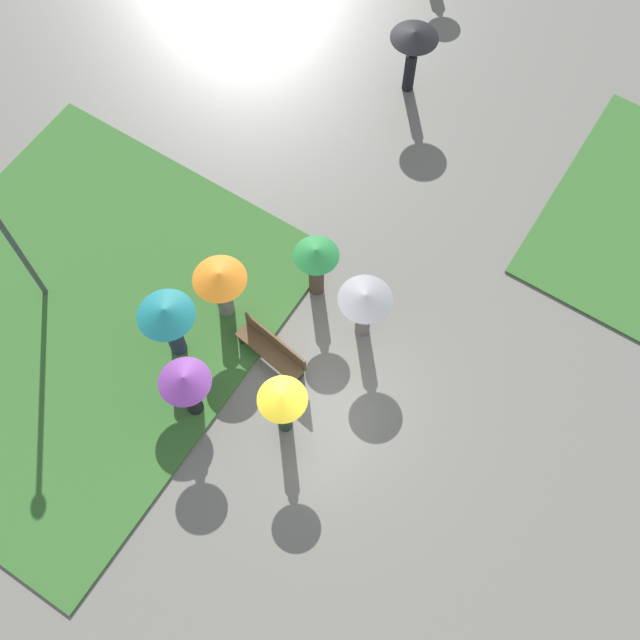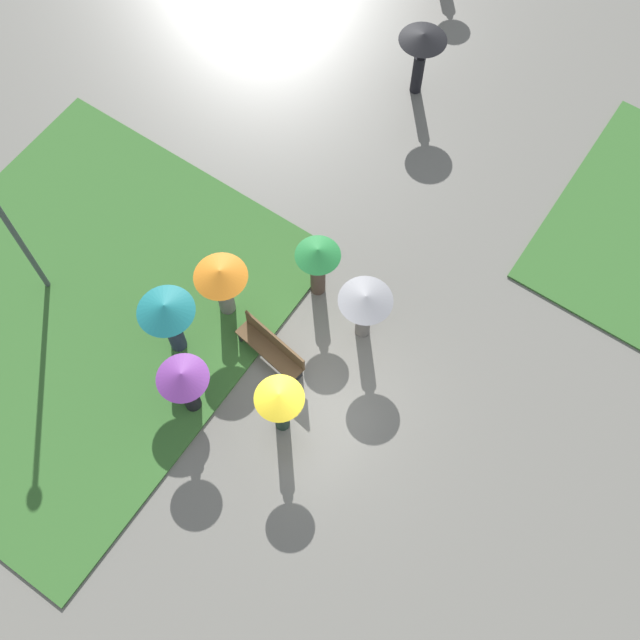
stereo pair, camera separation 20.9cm
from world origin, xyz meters
The scene contains 11 objects.
ground_plane centered at (0.00, 0.00, 0.00)m, with size 90.00×90.00×0.00m, color slate.
lawn_patch_near centered at (-5.51, -1.39, 0.03)m, with size 8.06×9.53×0.06m.
park_bench centered at (-1.21, 0.37, 0.47)m, with size 1.75×0.68×0.90m.
lamp_post centered at (-6.46, -1.10, 2.50)m, with size 0.32×0.32×3.82m.
crowd_person_yellow centered at (-0.13, -0.78, 1.32)m, with size 1.00×1.00×1.80m.
crowd_person_grey centered at (0.08, 1.97, 1.26)m, with size 1.15×1.15×1.69m.
crowd_person_green centered at (-1.33, 2.29, 1.27)m, with size 0.99×0.99×1.77m.
crowd_person_purple centered at (-1.94, -1.50, 1.31)m, with size 1.06×1.06×1.81m.
crowd_person_teal centered at (-3.05, -0.59, 1.50)m, with size 1.20×1.20×2.00m.
crowd_person_orange centered at (-2.71, 0.74, 1.32)m, with size 1.15×1.15×1.77m.
lone_walker_far_path centered at (-2.52, 8.51, 1.49)m, with size 1.18×1.18×1.93m.
Camera 1 is at (3.30, -4.79, 16.19)m, focal length 45.00 mm.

